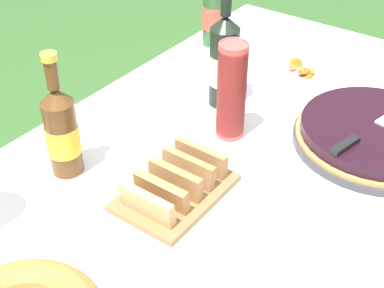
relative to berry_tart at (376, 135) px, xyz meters
The scene contains 10 objects.
garden_table 0.30m from the berry_tart, 147.27° to the left, with size 1.69×1.16×0.75m.
tablecloth 0.29m from the berry_tart, 147.27° to the left, with size 1.70×1.17×0.10m.
berry_tart is the anchor object (origin of this frame).
serving_knife 0.05m from the berry_tart, 167.37° to the left, with size 0.37×0.11×0.01m.
cup_stack 0.37m from the berry_tart, 118.93° to the left, with size 0.07×0.07×0.25m.
cider_bottle_green 0.70m from the berry_tart, 69.60° to the left, with size 0.08×0.08×0.32m.
cider_bottle_amber 0.76m from the berry_tart, 133.76° to the left, with size 0.08×0.08×0.30m.
juice_bottle_red 0.43m from the berry_tart, 97.75° to the left, with size 0.08×0.08×0.34m.
snack_plate_left 0.36m from the berry_tart, 55.70° to the left, with size 0.24×0.24×0.05m.
bread_board 0.53m from the berry_tart, 147.15° to the left, with size 0.26×0.18×0.07m.
Camera 1 is at (-0.90, -0.42, 1.55)m, focal length 50.00 mm.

